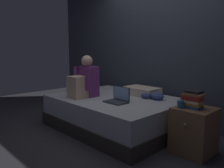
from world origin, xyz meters
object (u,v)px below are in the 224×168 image
object	(u,v)px
nightstand	(194,131)
laptop	(118,98)
person_sitting	(84,81)
clothes_pile	(154,96)
bed	(116,113)
book_stack	(193,99)
pillow	(142,91)
mug	(180,104)

from	to	relation	value
nightstand	laptop	bearing A→B (deg)	-166.81
nightstand	person_sitting	bearing A→B (deg)	-168.06
laptop	clothes_pile	xyz separation A→B (m)	(0.23, 0.54, -0.00)
bed	book_stack	xyz separation A→B (m)	(1.27, 0.02, 0.42)
bed	pillow	distance (m)	0.57
person_sitting	bed	bearing A→B (deg)	38.81
laptop	book_stack	size ratio (longest dim) A/B	1.28
book_stack	nightstand	bearing A→B (deg)	39.82
person_sitting	book_stack	size ratio (longest dim) A/B	2.62
nightstand	person_sitting	distance (m)	1.79
person_sitting	laptop	world-z (taller)	person_sitting
person_sitting	pillow	xyz separation A→B (m)	(0.55, 0.76, -0.19)
person_sitting	clothes_pile	world-z (taller)	person_sitting
bed	clothes_pile	world-z (taller)	clothes_pile
laptop	clothes_pile	distance (m)	0.59
bed	nightstand	size ratio (longest dim) A/B	3.58
pillow	book_stack	xyz separation A→B (m)	(1.11, -0.43, 0.11)
pillow	book_stack	distance (m)	1.20
bed	mug	distance (m)	1.23
mug	book_stack	bearing A→B (deg)	43.34
mug	nightstand	bearing A→B (deg)	42.69
nightstand	laptop	world-z (taller)	laptop
nightstand	book_stack	size ratio (longest dim) A/B	2.23
book_stack	clothes_pile	bearing A→B (deg)	157.84
person_sitting	laptop	xyz separation A→B (m)	(0.65, 0.11, -0.20)
bed	clothes_pile	bearing A→B (deg)	34.91
nightstand	mug	distance (m)	0.37
mug	clothes_pile	world-z (taller)	mug
laptop	mug	world-z (taller)	laptop
person_sitting	pillow	bearing A→B (deg)	54.16
person_sitting	mug	bearing A→B (deg)	8.65
laptop	pillow	size ratio (longest dim) A/B	0.57
bed	laptop	xyz separation A→B (m)	(0.26, -0.20, 0.30)
book_stack	mug	xyz separation A→B (m)	(-0.10, -0.10, -0.06)
book_stack	pillow	bearing A→B (deg)	158.97
clothes_pile	nightstand	bearing A→B (deg)	-20.25
bed	mug	size ratio (longest dim) A/B	22.22
pillow	person_sitting	bearing A→B (deg)	-125.84
pillow	clothes_pile	xyz separation A→B (m)	(0.33, -0.11, -0.01)
bed	laptop	world-z (taller)	laptop
nightstand	clothes_pile	distance (m)	0.90
pillow	bed	bearing A→B (deg)	-109.69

